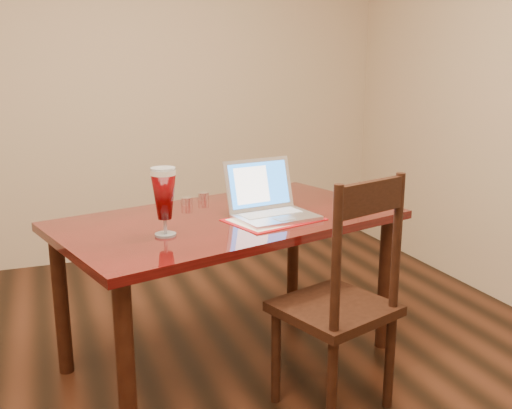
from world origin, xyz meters
name	(u,v)px	position (x,y,z in m)	size (l,w,h in m)	color
dining_table	(229,233)	(0.43, 0.69, 0.66)	(1.76, 1.28, 1.03)	#530C0B
dining_chair	(341,303)	(0.73, 0.13, 0.48)	(0.54, 0.53, 1.03)	black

